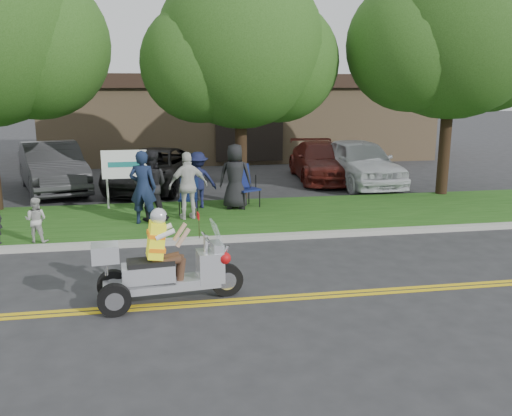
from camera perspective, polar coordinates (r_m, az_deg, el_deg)
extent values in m
plane|color=#28282B|center=(9.74, 1.72, -8.42)|extent=(120.00, 120.00, 0.00)
cube|color=gold|center=(9.21, 2.46, -9.67)|extent=(60.00, 0.10, 0.01)
cube|color=gold|center=(9.36, 2.25, -9.30)|extent=(60.00, 0.10, 0.01)
cube|color=#A8A89E|center=(12.57, -1.06, -3.19)|extent=(60.00, 0.25, 0.12)
cube|color=#194512|center=(14.63, -2.35, -0.91)|extent=(60.00, 4.00, 0.10)
cube|color=#9E7F5B|center=(28.19, -2.05, 9.73)|extent=(18.00, 8.00, 4.00)
cube|color=black|center=(24.15, -0.73, 13.25)|extent=(18.00, 0.30, 0.60)
sphere|color=#214614|center=(16.56, -22.23, 15.61)|extent=(4.05, 4.05, 4.05)
cylinder|color=#332114|center=(16.32, -1.60, 7.81)|extent=(0.36, 0.36, 4.20)
sphere|color=#214614|center=(16.30, -1.65, 16.78)|extent=(4.80, 4.80, 4.80)
sphere|color=#214614|center=(16.78, 2.41, 15.12)|extent=(3.60, 3.60, 3.60)
sphere|color=#214614|center=(15.94, -5.96, 14.92)|extent=(3.36, 3.36, 3.36)
cylinder|color=#332114|center=(18.22, 19.41, 8.51)|extent=(0.36, 0.36, 4.76)
sphere|color=#214614|center=(18.26, 20.11, 17.57)|extent=(5.60, 5.60, 5.60)
sphere|color=#214614|center=(19.19, 23.30, 15.52)|extent=(4.20, 4.20, 4.20)
sphere|color=#214614|center=(17.40, 16.13, 16.13)|extent=(3.92, 3.92, 3.92)
cylinder|color=silver|center=(15.85, -15.33, 1.54)|extent=(0.06, 0.06, 1.10)
cylinder|color=silver|center=(15.78, -11.72, 1.69)|extent=(0.06, 0.06, 1.10)
cube|color=white|center=(15.68, -13.68, 4.49)|extent=(1.25, 0.06, 0.80)
cylinder|color=black|center=(9.33, -3.11, -7.57)|extent=(0.57, 0.19, 0.56)
cylinder|color=black|center=(8.82, -14.68, -9.36)|extent=(0.54, 0.20, 0.52)
cylinder|color=black|center=(9.45, -14.81, -7.85)|extent=(0.54, 0.20, 0.52)
cube|color=silver|center=(9.16, -9.46, -7.89)|extent=(1.81, 0.62, 0.17)
cube|color=silver|center=(9.07, -11.28, -6.86)|extent=(0.88, 0.52, 0.33)
cube|color=black|center=(9.01, -11.03, -5.66)|extent=(0.79, 0.47, 0.09)
cube|color=silver|center=(9.18, -4.85, -6.09)|extent=(0.47, 0.49, 0.51)
cube|color=silver|center=(9.04, -4.10, -2.77)|extent=(0.23, 0.45, 0.46)
cube|color=silver|center=(8.91, -15.60, -4.58)|extent=(0.46, 0.44, 0.28)
sphere|color=#B20C0F|center=(9.05, -3.37, -5.23)|extent=(0.21, 0.21, 0.21)
cube|color=yellow|center=(8.90, -10.48, -3.33)|extent=(0.36, 0.41, 0.61)
sphere|color=silver|center=(8.81, -10.22, -0.85)|extent=(0.27, 0.27, 0.27)
cylinder|color=black|center=(14.61, -8.07, -0.05)|extent=(0.03, 0.03, 0.40)
cylinder|color=black|center=(14.54, -6.39, -0.06)|extent=(0.03, 0.03, 0.40)
cylinder|color=black|center=(14.99, -7.82, 0.29)|extent=(0.03, 0.03, 0.40)
cylinder|color=black|center=(14.92, -6.18, 0.28)|extent=(0.03, 0.03, 0.40)
cube|color=#0E1C44|center=(14.72, -7.14, 0.91)|extent=(0.58, 0.54, 0.04)
cube|color=#0E1C44|center=(14.88, -7.04, 2.10)|extent=(0.52, 0.24, 0.54)
cylinder|color=black|center=(15.12, -1.23, 0.73)|extent=(0.03, 0.03, 0.50)
cylinder|color=black|center=(15.46, 0.39, 1.00)|extent=(0.03, 0.03, 0.50)
cylinder|color=black|center=(15.52, -2.36, 1.04)|extent=(0.03, 0.03, 0.50)
cylinder|color=black|center=(15.84, -0.76, 1.29)|extent=(0.03, 0.03, 0.50)
cube|color=#111A51|center=(15.43, -0.99, 1.98)|extent=(0.83, 0.81, 0.05)
cube|color=#111A51|center=(15.59, -1.61, 3.37)|extent=(0.64, 0.47, 0.68)
imported|color=#15203B|center=(13.80, -11.82, 2.14)|extent=(0.77, 0.60, 1.85)
imported|color=black|center=(14.11, -11.01, 2.34)|extent=(1.00, 0.85, 1.82)
imported|color=silver|center=(14.12, -7.15, 2.35)|extent=(1.10, 0.65, 1.75)
imported|color=#15193D|center=(15.42, -6.11, 2.96)|extent=(1.05, 0.63, 1.60)
imported|color=black|center=(15.20, -2.21, 3.34)|extent=(0.99, 0.74, 1.84)
imported|color=#B7B8B1|center=(12.94, -22.16, -1.17)|extent=(0.56, 0.48, 1.01)
imported|color=#2F2E31|center=(19.49, -20.64, 4.04)|extent=(3.20, 5.30, 1.65)
imported|color=black|center=(18.85, -10.76, 3.99)|extent=(3.74, 5.51, 1.40)
imported|color=#571A14|center=(20.65, 6.89, 4.88)|extent=(2.37, 4.99, 1.41)
imported|color=silver|center=(19.75, 10.82, 4.77)|extent=(2.12, 4.95, 1.66)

